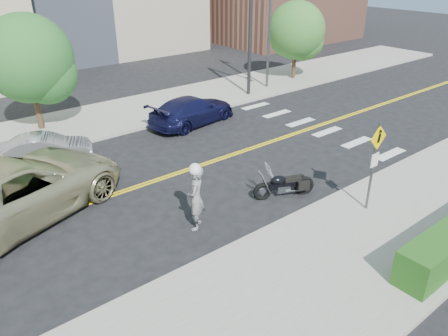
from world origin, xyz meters
TOP-DOWN VIEW (x-y plane):
  - ground_plane at (0.00, 0.00)m, footprint 120.00×120.00m
  - sidewalk_near at (0.00, -7.50)m, footprint 60.00×5.00m
  - sidewalk_far at (0.00, 7.50)m, footprint 60.00×5.00m
  - lamp_post at (12.00, 6.50)m, footprint 0.16×0.16m
  - traffic_light at (10.00, 5.08)m, footprint 0.28×4.50m
  - pedestrian_sign at (4.20, -6.31)m, footprint 0.78×0.08m
  - motorcyclist at (-0.67, -3.53)m, footprint 0.89×0.88m
  - motorcycle at (2.85, -3.86)m, footprint 2.26×1.47m
  - suv at (-4.73, 0.51)m, footprint 7.89×5.56m
  - parked_car_silver at (-2.63, 4.20)m, footprint 3.79×2.48m
  - parked_car_blue at (4.63, 4.20)m, footprint 5.06×2.72m
  - tree_far_a at (-1.63, 7.98)m, footprint 4.00×4.00m
  - tree_far_b at (14.90, 6.93)m, footprint 3.71×3.71m

SIDE VIEW (x-z plane):
  - ground_plane at x=0.00m, z-range 0.00..0.00m
  - sidewalk_near at x=0.00m, z-range 0.00..0.15m
  - sidewalk_far at x=0.00m, z-range 0.00..0.15m
  - parked_car_silver at x=-2.63m, z-range 0.00..1.18m
  - motorcycle at x=2.85m, z-range 0.00..1.32m
  - parked_car_blue at x=4.63m, z-range 0.00..1.39m
  - suv at x=-4.73m, z-range 0.00..2.00m
  - motorcyclist at x=-0.67m, z-range 0.00..2.20m
  - pedestrian_sign at x=4.20m, z-range 0.46..3.46m
  - tree_far_b at x=14.90m, z-range 0.70..5.83m
  - tree_far_a at x=-1.63m, z-range 0.73..6.20m
  - lamp_post at x=12.00m, z-range 0.15..8.15m
  - traffic_light at x=10.00m, z-range 1.17..8.17m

